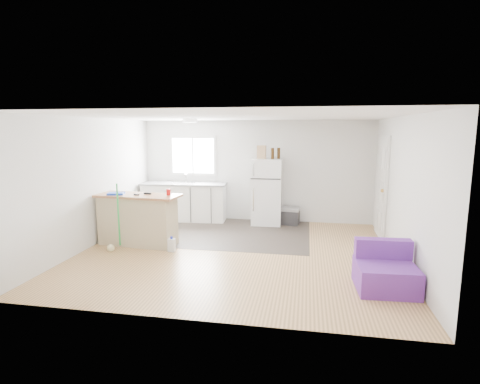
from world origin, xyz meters
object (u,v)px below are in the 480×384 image
Objects in this scene: cardboard_box at (262,152)px; bottle_right at (279,153)px; cooler at (288,216)px; cleaner_jug at (172,245)px; kitchen_cabinets at (184,201)px; peninsula at (138,219)px; purple_seat at (385,272)px; refrigerator at (267,192)px; red_cup at (168,192)px; bottle_left at (272,153)px; mop at (113,239)px; blue_tray at (116,193)px.

cardboard_box is 0.39m from bottle_right.
cooler is 1.97× the size of cleaner_jug.
cleaner_jug is (0.54, -2.36, -0.34)m from kitchen_cabinets.
purple_seat is (4.25, -1.31, -0.26)m from peninsula.
red_cup is (-1.63, -1.98, 0.27)m from refrigerator.
kitchen_cabinets is 17.35× the size of red_cup.
refrigerator is (2.25, 2.03, 0.27)m from peninsula.
kitchen_cabinets reaches higher than peninsula.
peninsula is at bearing 164.38° from cleaner_jug.
bottle_left is at bearing -153.34° from cooler.
cooler is at bearing 8.87° from bottle_right.
red_cup reaches higher than purple_seat.
cooler is at bearing 19.18° from bottle_left.
mop is at bearing -149.96° from red_cup.
red_cup is 0.40× the size of cardboard_box.
cooler is at bearing 2.79° from refrigerator.
cleaner_jug is (0.79, -0.32, -0.37)m from peninsula.
red_cup is at bearing 9.15° from peninsula.
bottle_right is (1.89, 1.99, 0.62)m from red_cup.
cooler is at bearing 110.90° from purple_seat.
cardboard_box is (2.39, 2.48, 1.44)m from mop.
cooler is 1.47m from bottle_right.
peninsula is (-0.24, -2.05, 0.03)m from kitchen_cabinets.
cardboard_box is at bearing 119.68° from purple_seat.
bottle_right is (0.13, 0.09, 0.00)m from bottle_left.
kitchen_cabinets is at bearing 88.23° from peninsula.
peninsula reaches higher than cooler.
mop is at bearing -137.16° from refrigerator.
cooler is (2.51, 0.02, -0.26)m from kitchen_cabinets.
kitchen_cabinets is 5.24m from purple_seat.
bottle_left is 0.16m from bottle_right.
mop is at bearing -132.52° from cooler.
cooler is (2.75, 2.07, -0.29)m from peninsula.
blue_tray is (-0.12, 0.41, 0.76)m from mop.
peninsula is 6.50× the size of bottle_left.
bottle_right is at bearing -4.16° from kitchen_cabinets.
cleaner_jug is 3.16m from bottle_left.
mop is 0.87m from blue_tray.
peninsula is at bearing -175.84° from red_cup.
bottle_left is (-0.38, -0.13, 1.45)m from cooler.
cleaner_jug is 3.10m from cardboard_box.
cardboard_box reaches higher than blue_tray.
mop reaches higher than blue_tray.
kitchen_cabinets is at bearing 179.65° from bottle_right.
kitchen_cabinets is 1.28× the size of peninsula.
purple_seat is at bearing -57.35° from cardboard_box.
blue_tray is (-3.14, -2.13, 0.79)m from cooler.
bottle_left reaches higher than peninsula.
peninsula is at bearing 31.42° from mop.
kitchen_cabinets is 2.06m from peninsula.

